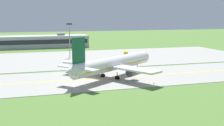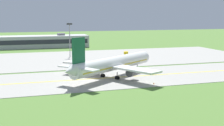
# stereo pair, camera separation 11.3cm
# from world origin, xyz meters

# --- Properties ---
(ground_plane) EXTENTS (500.00, 500.00, 0.00)m
(ground_plane) POSITION_xyz_m (0.00, 0.00, 0.00)
(ground_plane) COLOR #517A33
(taxiway_strip) EXTENTS (240.00, 28.00, 0.10)m
(taxiway_strip) POSITION_xyz_m (0.00, 0.00, 0.05)
(taxiway_strip) COLOR #9E9B93
(taxiway_strip) RESTS_ON ground
(apron_pad) EXTENTS (140.00, 52.00, 0.10)m
(apron_pad) POSITION_xyz_m (10.00, 42.00, 0.05)
(apron_pad) COLOR #9E9B93
(apron_pad) RESTS_ON ground
(taxiway_centreline) EXTENTS (220.00, 0.60, 0.01)m
(taxiway_centreline) POSITION_xyz_m (0.00, 0.00, 0.11)
(taxiway_centreline) COLOR yellow
(taxiway_centreline) RESTS_ON taxiway_strip
(airplane_lead) EXTENTS (34.01, 28.95, 12.70)m
(airplane_lead) POSITION_xyz_m (6.98, 0.26, 4.13)
(airplane_lead) COLOR white
(airplane_lead) RESTS_ON ground
(service_truck_baggage) EXTENTS (6.72, 3.75, 2.59)m
(service_truck_baggage) POSITION_xyz_m (26.59, 40.15, 1.18)
(service_truck_baggage) COLOR yellow
(service_truck_baggage) RESTS_ON ground
(terminal_building) EXTENTS (49.81, 13.19, 7.88)m
(terminal_building) POSITION_xyz_m (-5.90, 90.78, 3.36)
(terminal_building) COLOR #B2B2B7
(terminal_building) RESTS_ON ground
(apron_light_mast) EXTENTS (2.40, 0.50, 14.70)m
(apron_light_mast) POSITION_xyz_m (2.15, 48.35, 9.33)
(apron_light_mast) COLOR gray
(apron_light_mast) RESTS_ON ground
(traffic_cone_near_edge) EXTENTS (0.44, 0.44, 0.60)m
(traffic_cone_near_edge) POSITION_xyz_m (14.74, -11.28, 0.30)
(traffic_cone_near_edge) COLOR orange
(traffic_cone_near_edge) RESTS_ON ground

